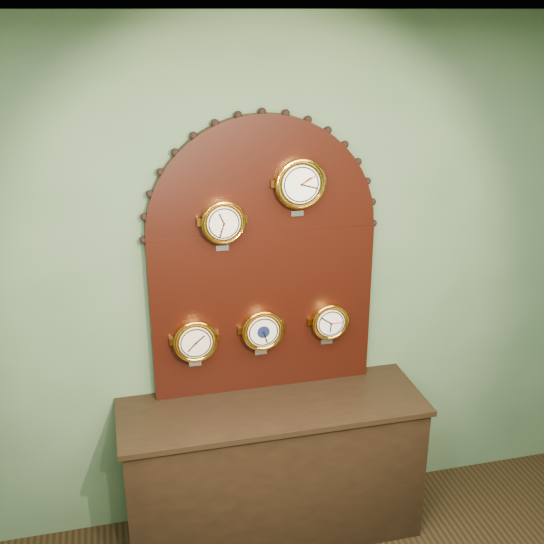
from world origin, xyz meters
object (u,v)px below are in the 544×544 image
object	(u,v)px
display_board	(263,250)
roman_clock	(223,222)
shop_counter	(273,472)
arabic_clock	(300,183)
tide_clock	(329,321)
hygrometer	(195,340)
barometer	(262,329)

from	to	relation	value
display_board	roman_clock	xyz separation A→B (m)	(-0.22, -0.07, 0.19)
shop_counter	arabic_clock	size ratio (longest dim) A/B	5.16
display_board	tide_clock	world-z (taller)	display_board
shop_counter	display_board	distance (m)	1.25
display_board	tide_clock	size ratio (longest dim) A/B	5.94
roman_clock	arabic_clock	world-z (taller)	arabic_clock
tide_clock	display_board	bearing A→B (deg)	169.41
roman_clock	arabic_clock	bearing A→B (deg)	-0.13
display_board	shop_counter	bearing A→B (deg)	-90.00
shop_counter	roman_clock	distance (m)	1.44
display_board	arabic_clock	bearing A→B (deg)	-21.20
display_board	arabic_clock	distance (m)	0.41
roman_clock	tide_clock	bearing A→B (deg)	0.05
display_board	arabic_clock	xyz separation A→B (m)	(0.17, -0.07, 0.36)
hygrometer	tide_clock	bearing A→B (deg)	0.05
shop_counter	arabic_clock	bearing A→B (deg)	41.28
shop_counter	roman_clock	size ratio (longest dim) A/B	5.82
display_board	barometer	world-z (taller)	display_board
display_board	tide_clock	xyz separation A→B (m)	(0.35, -0.07, -0.41)
hygrometer	barometer	xyz separation A→B (m)	(0.36, 0.00, 0.02)
arabic_clock	tide_clock	world-z (taller)	arabic_clock
shop_counter	tide_clock	xyz separation A→B (m)	(0.35, 0.15, 0.81)
shop_counter	arabic_clock	xyz separation A→B (m)	(0.17, 0.15, 1.59)
roman_clock	tide_clock	xyz separation A→B (m)	(0.57, 0.00, -0.60)
hygrometer	tide_clock	world-z (taller)	tide_clock
roman_clock	shop_counter	bearing A→B (deg)	-35.17
shop_counter	roman_clock	xyz separation A→B (m)	(-0.22, 0.15, 1.42)
display_board	roman_clock	distance (m)	0.30
hygrometer	barometer	size ratio (longest dim) A/B	1.02
roman_clock	arabic_clock	size ratio (longest dim) A/B	0.89
tide_clock	barometer	bearing A→B (deg)	-179.90
arabic_clock	tide_clock	bearing A→B (deg)	0.43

